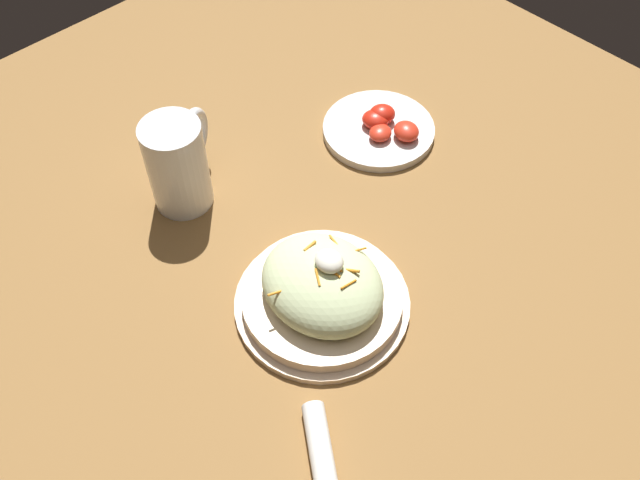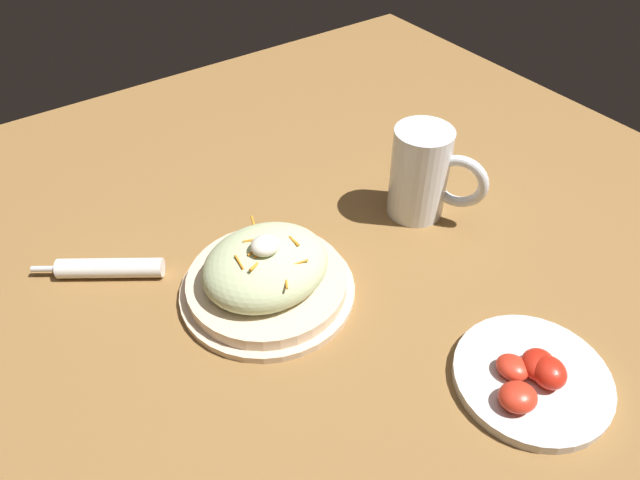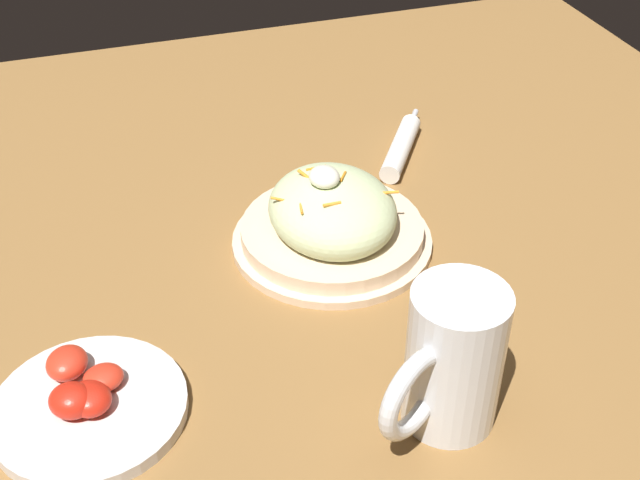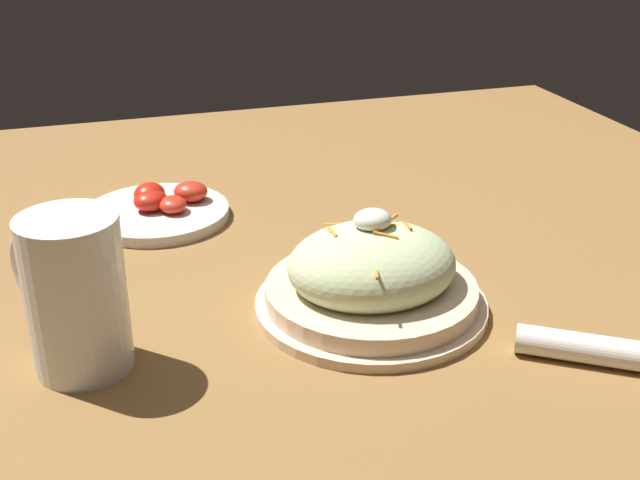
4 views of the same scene
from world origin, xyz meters
The scene contains 5 objects.
ground_plane centered at (0.00, 0.00, 0.00)m, with size 1.43×1.43×0.00m, color olive.
salad_plate centered at (0.07, -0.04, 0.04)m, with size 0.24×0.24×0.11m.
beer_mug centered at (-0.21, -0.06, 0.06)m, with size 0.10×0.14×0.14m.
napkin_roll centered at (0.23, -0.20, 0.01)m, with size 0.16×0.12×0.03m.
tomato_plate centered at (-0.10, 0.26, 0.01)m, with size 0.18×0.18×0.04m.
Camera 3 is at (-0.68, 0.22, 0.61)m, focal length 47.59 mm.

